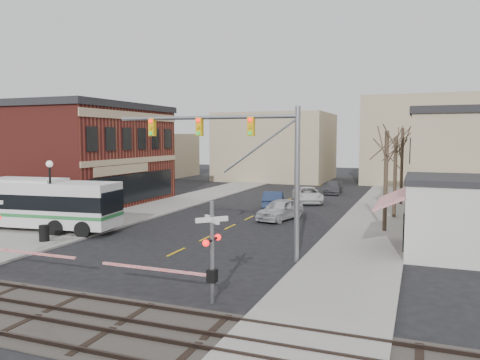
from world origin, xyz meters
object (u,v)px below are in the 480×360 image
at_px(street_lamp, 50,182).
at_px(trash_bin, 44,233).
at_px(rr_crossing_east, 202,253).
at_px(car_b, 273,200).
at_px(car_d, 333,188).
at_px(car_a, 280,209).
at_px(car_c, 308,195).
at_px(pedestrian_far, 87,213).
at_px(transit_bus, 27,203).
at_px(pedestrian_near, 71,217).
at_px(traffic_signal_mast, 244,150).

relative_size(street_lamp, trash_bin, 4.92).
distance_m(rr_crossing_east, street_lamp, 16.58).
height_order(car_b, car_d, car_b).
distance_m(car_a, car_c, 10.40).
bearing_deg(street_lamp, trash_bin, -58.43).
distance_m(car_b, pedestrian_far, 16.34).
xyz_separation_m(transit_bus, pedestrian_near, (3.22, 0.67, -0.92)).
relative_size(car_b, car_c, 0.90).
bearing_deg(pedestrian_far, pedestrian_near, -104.84).
xyz_separation_m(traffic_signal_mast, trash_bin, (-12.53, -1.34, -5.16)).
xyz_separation_m(car_d, pedestrian_near, (-12.85, -28.35, 0.33)).
bearing_deg(trash_bin, rr_crossing_east, -23.31).
xyz_separation_m(transit_bus, rr_crossing_east, (17.57, -8.51, 0.05)).
height_order(rr_crossing_east, car_b, rr_crossing_east).
bearing_deg(street_lamp, car_c, 60.64).
xyz_separation_m(transit_bus, traffic_signal_mast, (16.61, -1.36, 3.85)).
xyz_separation_m(car_b, pedestrian_far, (-10.30, -12.68, 0.14)).
relative_size(street_lamp, car_b, 0.99).
bearing_deg(street_lamp, pedestrian_far, 92.35).
bearing_deg(pedestrian_near, pedestrian_far, 30.63).
bearing_deg(car_b, car_d, -115.93).
xyz_separation_m(pedestrian_near, pedestrian_far, (-0.42, 2.10, -0.06)).
bearing_deg(trash_bin, car_b, 63.59).
xyz_separation_m(rr_crossing_east, trash_bin, (-13.49, 5.81, -1.36)).
distance_m(car_a, pedestrian_far, 14.53).
distance_m(traffic_signal_mast, rr_crossing_east, 8.16).
distance_m(trash_bin, pedestrian_far, 5.64).
relative_size(street_lamp, car_d, 1.03).
bearing_deg(traffic_signal_mast, pedestrian_far, 163.33).
bearing_deg(rr_crossing_east, street_lamp, 152.36).
relative_size(trash_bin, pedestrian_far, 0.59).
xyz_separation_m(traffic_signal_mast, rr_crossing_east, (0.95, -7.15, -3.81)).
bearing_deg(traffic_signal_mast, street_lamp, 177.88).
distance_m(transit_bus, car_c, 25.59).
distance_m(car_a, pedestrian_near, 15.38).
xyz_separation_m(transit_bus, pedestrian_far, (2.80, 2.78, -0.97)).
distance_m(transit_bus, car_a, 18.41).
distance_m(street_lamp, trash_bin, 3.62).
xyz_separation_m(car_c, car_d, (1.02, 8.36, -0.08)).
distance_m(car_d, pedestrian_near, 31.12).
height_order(car_a, car_d, car_a).
bearing_deg(car_b, pedestrian_near, 42.66).
distance_m(car_b, pedestrian_near, 17.78).
bearing_deg(car_b, trash_bin, 50.00).
relative_size(traffic_signal_mast, pedestrian_near, 6.02).
xyz_separation_m(transit_bus, trash_bin, (4.08, -2.70, -1.31)).
xyz_separation_m(transit_bus, car_c, (15.05, 20.66, -1.17)).
bearing_deg(street_lamp, car_b, 58.10).
distance_m(traffic_signal_mast, trash_bin, 13.62).
relative_size(car_a, pedestrian_near, 2.73).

